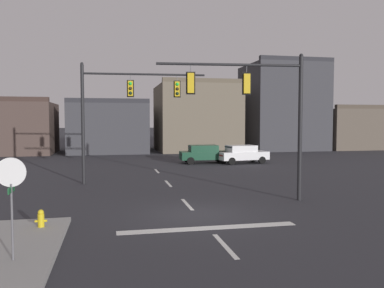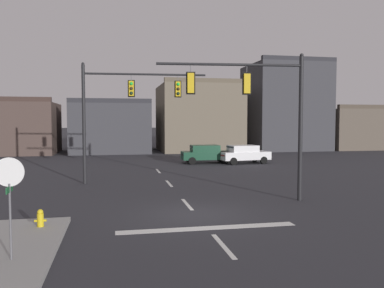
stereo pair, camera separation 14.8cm
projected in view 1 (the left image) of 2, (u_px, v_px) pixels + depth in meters
name	position (u px, v px, depth m)	size (l,w,h in m)	color
ground_plane	(197.00, 215.00, 15.77)	(400.00, 400.00, 0.00)	#2B2B30
stop_bar_paint	(209.00, 228.00, 13.82)	(6.40, 0.50, 0.01)	silver
lane_centreline	(187.00, 204.00, 17.73)	(0.16, 26.40, 0.01)	silver
signal_mast_near_side	(260.00, 102.00, 18.20)	(6.81, 0.83, 6.90)	black
signal_mast_far_side	(118.00, 103.00, 23.46)	(7.39, 0.71, 7.21)	black
stop_sign	(11.00, 184.00, 10.13)	(0.76, 0.64, 2.83)	#56565B
car_lot_nearside	(204.00, 154.00, 34.93)	(4.49, 1.99, 1.61)	#143D28
car_lot_middle	(242.00, 154.00, 34.76)	(4.61, 2.36, 1.61)	silver
fire_hydrant	(41.00, 222.00, 13.41)	(0.40, 0.30, 0.75)	gold
building_row	(216.00, 120.00, 50.65)	(51.54, 13.10, 11.48)	#473833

